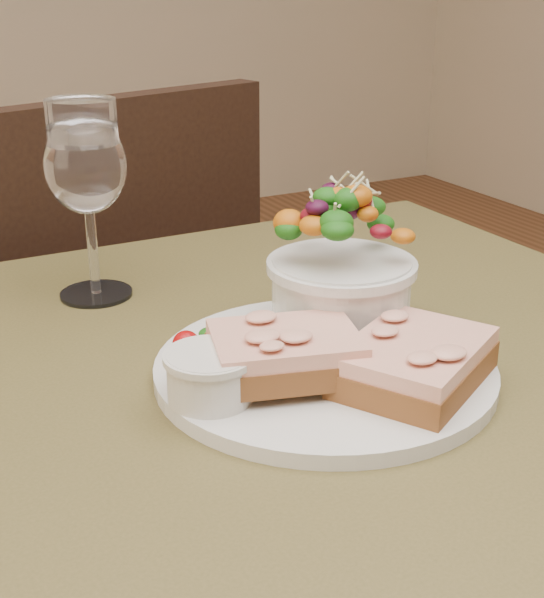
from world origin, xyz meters
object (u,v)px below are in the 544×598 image
ramekin (210,374)px  salad_bowl (342,262)px  dinner_plate (325,369)px  cafe_table (294,497)px  sandwich_front (414,362)px  sandwich_back (285,353)px  chair_far (90,459)px  wine_glass (86,171)px

ramekin → salad_bowl: (0.15, 0.06, 0.04)m
dinner_plate → cafe_table: bearing=-171.0°
sandwich_front → salad_bowl: bearing=58.1°
cafe_table → sandwich_back: bearing=-146.8°
chair_far → sandwich_front: bearing=80.0°
cafe_table → sandwich_front: (0.07, -0.05, 0.13)m
salad_bowl → wine_glass: bearing=127.8°
chair_far → cafe_table: bearing=74.6°
cafe_table → sandwich_front: 0.16m
dinner_plate → ramekin: bearing=-173.3°
cafe_table → chair_far: size_ratio=0.89×
sandwich_front → sandwich_back: size_ratio=1.17×
cafe_table → salad_bowl: bearing=36.5°
sandwich_back → salad_bowl: 0.11m
dinner_plate → sandwich_back: 0.05m
sandwich_front → cafe_table: bearing=113.0°
chair_far → sandwich_front: size_ratio=6.10×
ramekin → cafe_table: bearing=5.8°
dinner_plate → salad_bowl: bearing=48.0°
sandwich_back → sandwich_front: bearing=-12.6°
salad_bowl → ramekin: bearing=-157.0°
cafe_table → ramekin: bearing=-174.2°
salad_bowl → wine_glass: (-0.15, 0.20, 0.05)m
cafe_table → chair_far: bearing=89.9°
chair_far → salad_bowl: chair_far is taller
sandwich_front → ramekin: 0.15m
dinner_plate → sandwich_back: bearing=-162.5°
chair_far → sandwich_back: (-0.02, -0.69, 0.49)m
cafe_table → wine_glass: (-0.08, 0.25, 0.22)m
cafe_table → sandwich_back: sandwich_back is taller
sandwich_back → wine_glass: (-0.07, 0.26, 0.09)m
ramekin → sandwich_back: bearing=-1.2°
chair_far → dinner_plate: bearing=77.0°
chair_far → wine_glass: wine_glass is taller
dinner_plate → ramekin: 0.11m
cafe_table → salad_bowl: 0.20m
salad_bowl → wine_glass: 0.26m
cafe_table → wine_glass: size_ratio=4.57×
cafe_table → dinner_plate: bearing=9.0°
wine_glass → chair_far: bearing=79.3°
chair_far → sandwich_back: bearing=73.5°
sandwich_front → sandwich_back: sandwich_back is taller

